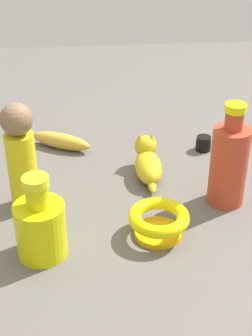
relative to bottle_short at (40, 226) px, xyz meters
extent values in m
plane|color=#5B5651|center=(-0.16, -0.17, -0.06)|extent=(2.00, 2.00, 0.00)
cylinder|color=#D1CE0B|center=(0.00, 0.00, -0.01)|extent=(0.09, 0.09, 0.10)
cylinder|color=#D1CE0B|center=(0.00, 0.00, 0.06)|extent=(0.04, 0.04, 0.04)
cylinder|color=yellow|center=(0.00, 0.00, 0.09)|extent=(0.04, 0.04, 0.02)
cylinder|color=#F0B109|center=(-0.21, -0.03, -0.05)|extent=(0.09, 0.09, 0.01)
torus|color=#DFD607|center=(-0.21, -0.03, -0.02)|extent=(0.11, 0.11, 0.02)
cylinder|color=black|center=(-0.36, -0.34, -0.05)|extent=(0.04, 0.04, 0.02)
cylinder|color=#B4B109|center=(-0.36, -0.34, -0.04)|extent=(0.03, 0.03, 0.00)
cylinder|color=black|center=(-0.36, -0.34, -0.03)|extent=(0.03, 0.03, 0.01)
ellipsoid|color=gold|center=(-0.02, -0.38, -0.04)|extent=(0.15, 0.10, 0.04)
ellipsoid|color=gold|center=(-0.21, -0.23, -0.03)|extent=(0.06, 0.12, 0.05)
sphere|color=gold|center=(-0.21, -0.28, -0.01)|extent=(0.05, 0.05, 0.05)
cone|color=gold|center=(-0.20, -0.28, 0.01)|extent=(0.02, 0.02, 0.02)
cone|color=gold|center=(-0.23, -0.28, 0.01)|extent=(0.02, 0.02, 0.02)
ellipsoid|color=gold|center=(-0.21, -0.18, -0.04)|extent=(0.02, 0.05, 0.02)
cylinder|color=#B73C24|center=(-0.36, -0.13, 0.02)|extent=(0.07, 0.07, 0.16)
cylinder|color=#B73C24|center=(-0.36, -0.13, 0.12)|extent=(0.03, 0.03, 0.04)
cylinder|color=yellow|center=(-0.36, -0.13, 0.15)|extent=(0.04, 0.04, 0.01)
cylinder|color=yellow|center=(0.04, -0.15, 0.02)|extent=(0.08, 0.08, 0.16)
sphere|color=brown|center=(0.04, -0.15, 0.13)|extent=(0.06, 0.06, 0.06)
camera|label=1|loc=(-0.09, 0.68, 0.52)|focal=53.67mm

